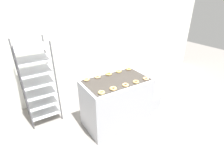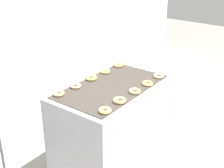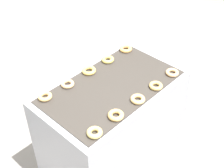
{
  "view_description": "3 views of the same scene",
  "coord_description": "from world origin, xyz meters",
  "px_view_note": "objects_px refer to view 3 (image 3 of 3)",
  "views": [
    {
      "loc": [
        -1.57,
        -1.72,
        2.34
      ],
      "look_at": [
        0.0,
        0.76,
        0.8
      ],
      "focal_mm": 28.0,
      "sensor_mm": 36.0,
      "label": 1
    },
    {
      "loc": [
        -2.25,
        -1.07,
        2.24
      ],
      "look_at": [
        0.0,
        0.61,
        0.97
      ],
      "focal_mm": 50.0,
      "sensor_mm": 36.0,
      "label": 2
    },
    {
      "loc": [
        -1.42,
        -0.72,
        2.55
      ],
      "look_at": [
        0.0,
        0.61,
        0.97
      ],
      "focal_mm": 50.0,
      "sensor_mm": 36.0,
      "label": 3
    }
  ],
  "objects_px": {
    "fryer_machine": "(112,126)",
    "donut_far_right": "(108,59)",
    "glaze_bin": "(167,103)",
    "donut_far_rightmost": "(126,49)",
    "donut_near_left": "(116,115)",
    "donut_near_right": "(156,86)",
    "donut_near_center": "(138,99)",
    "donut_far_center": "(89,71)",
    "donut_far_leftmost": "(45,96)",
    "donut_far_left": "(68,84)",
    "donut_near_leftmost": "(95,133)",
    "donut_near_rightmost": "(172,73)"
  },
  "relations": [
    {
      "from": "fryer_machine",
      "to": "donut_far_right",
      "type": "xyz_separation_m",
      "value": [
        0.23,
        0.27,
        0.49
      ]
    },
    {
      "from": "glaze_bin",
      "to": "donut_far_rightmost",
      "type": "relative_size",
      "value": 2.88
    },
    {
      "from": "donut_near_left",
      "to": "donut_near_right",
      "type": "distance_m",
      "value": 0.47
    },
    {
      "from": "donut_near_center",
      "to": "donut_far_center",
      "type": "distance_m",
      "value": 0.54
    },
    {
      "from": "donut_far_leftmost",
      "to": "glaze_bin",
      "type": "bearing_deg",
      "value": -11.43
    },
    {
      "from": "glaze_bin",
      "to": "donut_far_leftmost",
      "type": "height_order",
      "value": "donut_far_leftmost"
    },
    {
      "from": "donut_far_left",
      "to": "donut_near_leftmost",
      "type": "bearing_deg",
      "value": -111.99
    },
    {
      "from": "donut_near_left",
      "to": "donut_near_right",
      "type": "bearing_deg",
      "value": -0.81
    },
    {
      "from": "donut_near_center",
      "to": "donut_far_right",
      "type": "relative_size",
      "value": 1.0
    },
    {
      "from": "donut_near_right",
      "to": "donut_far_leftmost",
      "type": "xyz_separation_m",
      "value": [
        -0.69,
        0.54,
        0.0
      ]
    },
    {
      "from": "donut_far_left",
      "to": "glaze_bin",
      "type": "bearing_deg",
      "value": -13.16
    },
    {
      "from": "donut_near_center",
      "to": "fryer_machine",
      "type": "bearing_deg",
      "value": 91.1
    },
    {
      "from": "donut_near_rightmost",
      "to": "donut_far_rightmost",
      "type": "bearing_deg",
      "value": 89.22
    },
    {
      "from": "donut_near_left",
      "to": "donut_far_leftmost",
      "type": "xyz_separation_m",
      "value": [
        -0.22,
        0.54,
        -0.0
      ]
    },
    {
      "from": "fryer_machine",
      "to": "donut_far_leftmost",
      "type": "relative_size",
      "value": 11.09
    },
    {
      "from": "donut_near_leftmost",
      "to": "donut_far_left",
      "type": "distance_m",
      "value": 0.58
    },
    {
      "from": "donut_near_left",
      "to": "donut_near_right",
      "type": "relative_size",
      "value": 1.07
    },
    {
      "from": "glaze_bin",
      "to": "donut_near_left",
      "type": "height_order",
      "value": "donut_near_left"
    },
    {
      "from": "donut_near_center",
      "to": "donut_near_right",
      "type": "height_order",
      "value": "same"
    },
    {
      "from": "fryer_machine",
      "to": "donut_far_rightmost",
      "type": "bearing_deg",
      "value": 29.62
    },
    {
      "from": "donut_far_left",
      "to": "donut_far_center",
      "type": "xyz_separation_m",
      "value": [
        0.24,
        0.01,
        0.0
      ]
    },
    {
      "from": "donut_far_leftmost",
      "to": "donut_far_left",
      "type": "bearing_deg",
      "value": -2.07
    },
    {
      "from": "glaze_bin",
      "to": "donut_far_leftmost",
      "type": "relative_size",
      "value": 3.08
    },
    {
      "from": "donut_far_leftmost",
      "to": "donut_near_left",
      "type": "bearing_deg",
      "value": -67.27
    },
    {
      "from": "donut_near_right",
      "to": "donut_far_center",
      "type": "distance_m",
      "value": 0.59
    },
    {
      "from": "donut_near_right",
      "to": "donut_far_rightmost",
      "type": "xyz_separation_m",
      "value": [
        0.24,
        0.54,
        0.0
      ]
    },
    {
      "from": "donut_far_leftmost",
      "to": "donut_near_center",
      "type": "bearing_deg",
      "value": -49.08
    },
    {
      "from": "donut_near_center",
      "to": "donut_far_leftmost",
      "type": "distance_m",
      "value": 0.71
    },
    {
      "from": "donut_near_center",
      "to": "donut_near_rightmost",
      "type": "relative_size",
      "value": 1.01
    },
    {
      "from": "donut_near_center",
      "to": "donut_far_leftmost",
      "type": "bearing_deg",
      "value": 130.92
    },
    {
      "from": "glaze_bin",
      "to": "donut_far_center",
      "type": "relative_size",
      "value": 2.78
    },
    {
      "from": "donut_near_rightmost",
      "to": "donut_far_left",
      "type": "bearing_deg",
      "value": 143.25
    },
    {
      "from": "donut_near_right",
      "to": "donut_far_rightmost",
      "type": "distance_m",
      "value": 0.59
    },
    {
      "from": "donut_near_left",
      "to": "donut_far_leftmost",
      "type": "relative_size",
      "value": 1.07
    },
    {
      "from": "donut_far_rightmost",
      "to": "fryer_machine",
      "type": "bearing_deg",
      "value": -150.38
    },
    {
      "from": "fryer_machine",
      "to": "donut_far_right",
      "type": "relative_size",
      "value": 10.84
    },
    {
      "from": "donut_far_right",
      "to": "donut_far_rightmost",
      "type": "xyz_separation_m",
      "value": [
        0.24,
        -0.0,
        0.0
      ]
    },
    {
      "from": "donut_near_rightmost",
      "to": "fryer_machine",
      "type": "bearing_deg",
      "value": 150.66
    },
    {
      "from": "donut_far_left",
      "to": "donut_far_rightmost",
      "type": "bearing_deg",
      "value": 0.18
    },
    {
      "from": "donut_far_leftmost",
      "to": "fryer_machine",
      "type": "bearing_deg",
      "value": -30.71
    },
    {
      "from": "glaze_bin",
      "to": "donut_far_left",
      "type": "relative_size",
      "value": 3.1
    },
    {
      "from": "donut_near_right",
      "to": "fryer_machine",
      "type": "bearing_deg",
      "value": 130.48
    },
    {
      "from": "donut_far_rightmost",
      "to": "donut_near_rightmost",
      "type": "bearing_deg",
      "value": -90.78
    },
    {
      "from": "fryer_machine",
      "to": "donut_far_left",
      "type": "relative_size",
      "value": 11.18
    },
    {
      "from": "donut_near_center",
      "to": "donut_far_right",
      "type": "height_order",
      "value": "donut_far_right"
    },
    {
      "from": "donut_near_rightmost",
      "to": "donut_far_right",
      "type": "height_order",
      "value": "donut_far_right"
    },
    {
      "from": "donut_near_left",
      "to": "donut_near_rightmost",
      "type": "height_order",
      "value": "donut_near_left"
    },
    {
      "from": "donut_near_leftmost",
      "to": "donut_near_center",
      "type": "distance_m",
      "value": 0.46
    },
    {
      "from": "donut_near_rightmost",
      "to": "donut_far_left",
      "type": "distance_m",
      "value": 0.88
    },
    {
      "from": "donut_far_leftmost",
      "to": "donut_far_left",
      "type": "relative_size",
      "value": 1.01
    }
  ]
}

